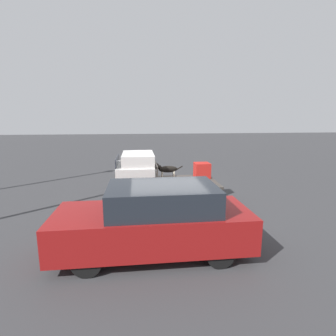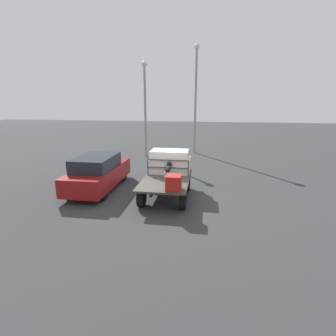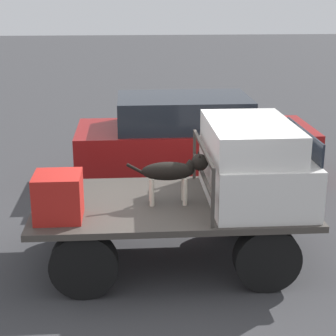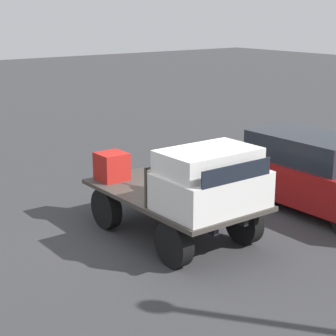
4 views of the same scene
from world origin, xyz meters
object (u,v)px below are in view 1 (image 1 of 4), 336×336
(flatbed_truck, at_px, (167,189))
(cargo_crate, at_px, (202,170))
(parked_sedan, at_px, (155,220))
(dog, at_px, (165,169))

(flatbed_truck, bearing_deg, cargo_crate, -160.59)
(cargo_crate, relative_size, parked_sedan, 0.13)
(flatbed_truck, xyz_separation_m, parked_sedan, (0.65, 3.33, 0.20))
(flatbed_truck, distance_m, parked_sedan, 3.40)
(cargo_crate, bearing_deg, flatbed_truck, 19.41)
(flatbed_truck, bearing_deg, parked_sedan, 79.00)
(flatbed_truck, xyz_separation_m, cargo_crate, (-1.39, -0.49, 0.53))
(cargo_crate, xyz_separation_m, parked_sedan, (2.03, 3.82, -0.33))
(parked_sedan, bearing_deg, flatbed_truck, -105.69)
(dog, relative_size, parked_sedan, 0.25)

